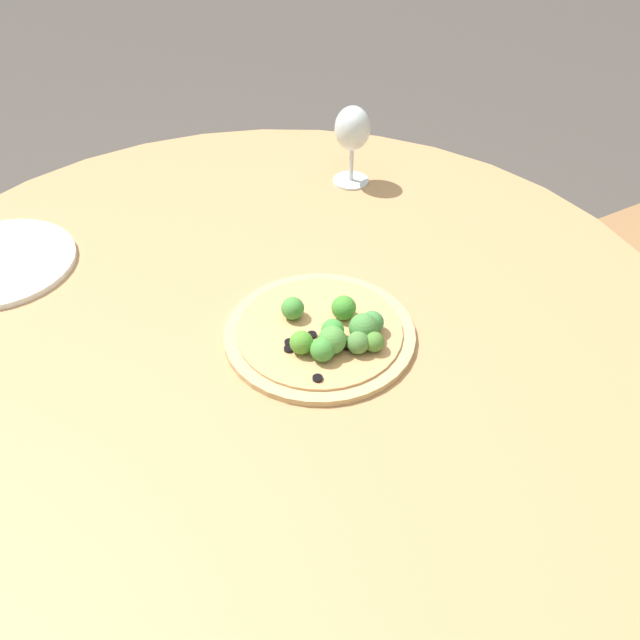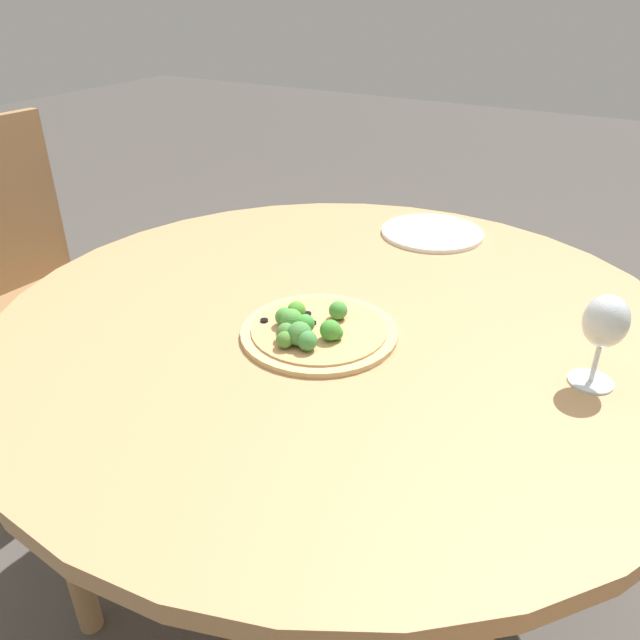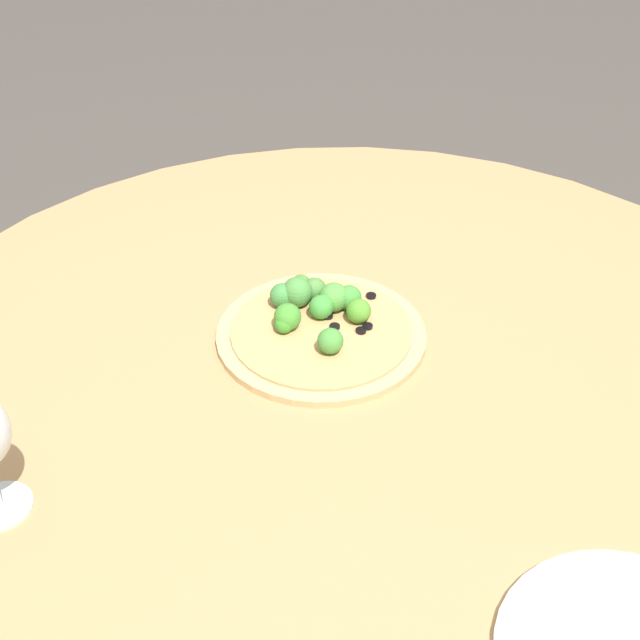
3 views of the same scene
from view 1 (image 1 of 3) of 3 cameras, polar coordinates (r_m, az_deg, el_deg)
name	(u,v)px [view 1 (image 1 of 3)]	position (r m, az deg, el deg)	size (l,w,h in m)	color
ground_plane	(283,572)	(1.61, -3.01, -19.52)	(12.00, 12.00, 0.00)	#4C4742
dining_table	(268,351)	(1.09, -4.18, -2.52)	(1.29, 1.29, 0.70)	tan
pizza	(326,331)	(1.02, 0.48, -0.92)	(0.28, 0.28, 0.06)	tan
wine_glass	(351,131)	(1.35, 2.48, 14.86)	(0.07, 0.07, 0.15)	silver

